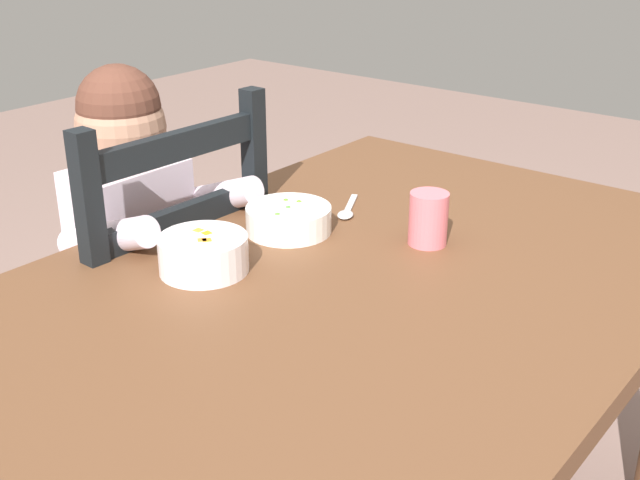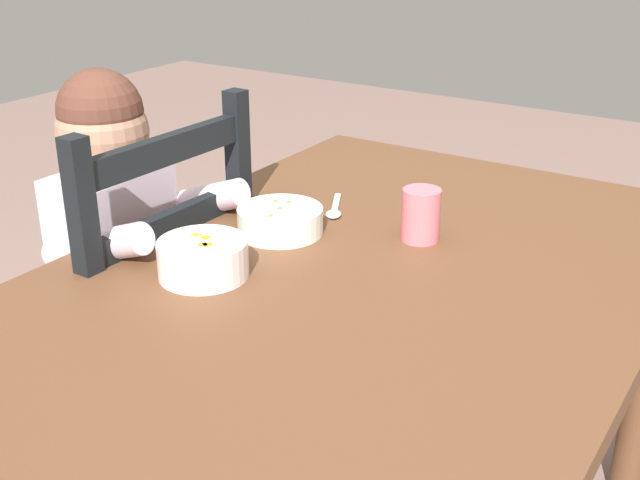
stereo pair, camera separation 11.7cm
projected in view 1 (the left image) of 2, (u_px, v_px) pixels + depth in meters
The scene contains 7 objects.
dining_table at pixel (356, 325), 1.33m from camera, with size 1.35×0.90×0.70m.
dining_chair at pixel (145, 319), 1.64m from camera, with size 0.43×0.43×0.93m.
child_figure at pixel (141, 236), 1.57m from camera, with size 0.32×0.31×0.98m.
bowl_of_peas at pixel (289, 218), 1.44m from camera, with size 0.16×0.16×0.05m.
bowl_of_carrots at pixel (203, 253), 1.29m from camera, with size 0.15×0.15×0.06m.
spoon at pixel (347, 211), 1.54m from camera, with size 0.13×0.08×0.01m.
drinking_cup at pixel (428, 219), 1.39m from camera, with size 0.07×0.07×0.09m, color #DF6C76.
Camera 1 is at (-0.95, -0.68, 1.26)m, focal length 44.94 mm.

